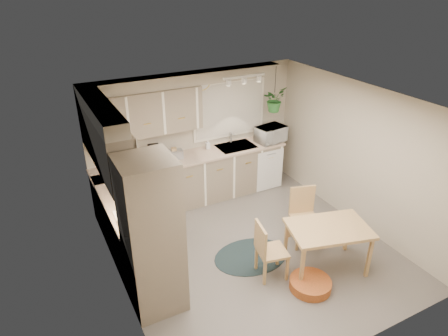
{
  "coord_description": "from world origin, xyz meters",
  "views": [
    {
      "loc": [
        -2.72,
        -4.28,
        3.96
      ],
      "look_at": [
        -0.21,
        0.55,
        1.24
      ],
      "focal_mm": 32.0,
      "sensor_mm": 36.0,
      "label": 1
    }
  ],
  "objects": [
    {
      "name": "floor",
      "position": [
        0.0,
        0.0,
        0.0
      ],
      "size": [
        4.2,
        4.2,
        0.0
      ],
      "primitive_type": "plane",
      "color": "#5E5753",
      "rests_on": "ground"
    },
    {
      "name": "ceiling",
      "position": [
        0.0,
        0.0,
        2.4
      ],
      "size": [
        4.2,
        4.2,
        0.0
      ],
      "primitive_type": "plane",
      "color": "silver",
      "rests_on": "wall_back"
    },
    {
      "name": "wall_back",
      "position": [
        0.0,
        2.1,
        1.2
      ],
      "size": [
        4.0,
        0.04,
        2.4
      ],
      "primitive_type": "cube",
      "color": "#ADA38F",
      "rests_on": "floor"
    },
    {
      "name": "wall_front",
      "position": [
        0.0,
        -2.1,
        1.2
      ],
      "size": [
        4.0,
        0.04,
        2.4
      ],
      "primitive_type": "cube",
      "color": "#ADA38F",
      "rests_on": "floor"
    },
    {
      "name": "wall_left",
      "position": [
        -2.0,
        0.0,
        1.2
      ],
      "size": [
        0.04,
        4.2,
        2.4
      ],
      "primitive_type": "cube",
      "color": "#ADA38F",
      "rests_on": "floor"
    },
    {
      "name": "wall_right",
      "position": [
        2.0,
        0.0,
        1.2
      ],
      "size": [
        0.04,
        4.2,
        2.4
      ],
      "primitive_type": "cube",
      "color": "#ADA38F",
      "rests_on": "floor"
    },
    {
      "name": "base_cab_left",
      "position": [
        -1.7,
        0.88,
        0.45
      ],
      "size": [
        0.6,
        1.85,
        0.9
      ],
      "primitive_type": "cube",
      "color": "gray",
      "rests_on": "floor"
    },
    {
      "name": "base_cab_back",
      "position": [
        -0.2,
        1.8,
        0.45
      ],
      "size": [
        3.6,
        0.6,
        0.9
      ],
      "primitive_type": "cube",
      "color": "gray",
      "rests_on": "floor"
    },
    {
      "name": "counter_left",
      "position": [
        -1.69,
        0.88,
        0.92
      ],
      "size": [
        0.64,
        1.89,
        0.04
      ],
      "primitive_type": "cube",
      "color": "beige",
      "rests_on": "base_cab_left"
    },
    {
      "name": "counter_back",
      "position": [
        -0.2,
        1.79,
        0.92
      ],
      "size": [
        3.64,
        0.64,
        0.04
      ],
      "primitive_type": "cube",
      "color": "beige",
      "rests_on": "base_cab_back"
    },
    {
      "name": "oven_stack",
      "position": [
        -1.68,
        -0.38,
        1.05
      ],
      "size": [
        0.65,
        0.65,
        2.1
      ],
      "primitive_type": "cube",
      "color": "gray",
      "rests_on": "floor"
    },
    {
      "name": "wall_oven_face",
      "position": [
        -1.35,
        -0.38,
        1.05
      ],
      "size": [
        0.02,
        0.56,
        0.58
      ],
      "primitive_type": "cube",
      "color": "silver",
      "rests_on": "oven_stack"
    },
    {
      "name": "upper_cab_left",
      "position": [
        -1.82,
        1.0,
        1.83
      ],
      "size": [
        0.35,
        2.0,
        0.75
      ],
      "primitive_type": "cube",
      "color": "gray",
      "rests_on": "wall_left"
    },
    {
      "name": "upper_cab_back",
      "position": [
        -1.0,
        1.93,
        1.83
      ],
      "size": [
        2.0,
        0.35,
        0.75
      ],
      "primitive_type": "cube",
      "color": "gray",
      "rests_on": "wall_back"
    },
    {
      "name": "soffit_left",
      "position": [
        -1.85,
        1.0,
        2.3
      ],
      "size": [
        0.3,
        2.0,
        0.2
      ],
      "primitive_type": "cube",
      "color": "#ADA38F",
      "rests_on": "wall_left"
    },
    {
      "name": "soffit_back",
      "position": [
        -0.2,
        1.95,
        2.3
      ],
      "size": [
        3.6,
        0.3,
        0.2
      ],
      "primitive_type": "cube",
      "color": "#ADA38F",
      "rests_on": "wall_back"
    },
    {
      "name": "cooktop",
      "position": [
        -1.68,
        0.3,
        0.94
      ],
      "size": [
        0.52,
        0.58,
        0.02
      ],
      "primitive_type": "cube",
      "color": "silver",
      "rests_on": "counter_left"
    },
    {
      "name": "range_hood",
      "position": [
        -1.7,
        0.3,
        1.4
      ],
      "size": [
        0.4,
        0.6,
        0.14
      ],
      "primitive_type": "cube",
      "color": "silver",
      "rests_on": "upper_cab_left"
    },
    {
      "name": "window_blinds",
      "position": [
        0.7,
        2.07,
        1.6
      ],
      "size": [
        1.4,
        0.02,
        1.0
      ],
      "primitive_type": "cube",
      "color": "silver",
      "rests_on": "wall_back"
    },
    {
      "name": "window_frame",
      "position": [
        0.7,
        2.08,
        1.6
      ],
      "size": [
        1.5,
        0.02,
        1.1
      ],
      "primitive_type": "cube",
      "color": "white",
      "rests_on": "wall_back"
    },
    {
      "name": "sink",
      "position": [
        0.7,
        1.8,
        0.9
      ],
      "size": [
        0.7,
        0.48,
        0.1
      ],
      "primitive_type": "cube",
      "color": "#97999E",
      "rests_on": "counter_back"
    },
    {
      "name": "dishwasher_front",
      "position": [
        1.3,
        1.49,
        0.42
      ],
      "size": [
        0.58,
        0.02,
        0.83
      ],
      "primitive_type": "cube",
      "color": "silver",
      "rests_on": "base_cab_back"
    },
    {
      "name": "track_light_bar",
      "position": [
        0.7,
        1.55,
        2.33
      ],
      "size": [
        0.8,
        0.04,
        0.04
      ],
      "primitive_type": "cube",
      "color": "silver",
      "rests_on": "ceiling"
    },
    {
      "name": "wall_clock",
      "position": [
        0.15,
        2.07,
        2.18
      ],
      "size": [
        0.3,
        0.03,
        0.3
      ],
      "primitive_type": "cylinder",
      "rotation": [
        1.57,
        0.0,
        0.0
      ],
      "color": "gold",
      "rests_on": "wall_back"
    },
    {
      "name": "dining_table",
      "position": [
        0.74,
        -0.84,
        0.35
      ],
      "size": [
        1.28,
        1.02,
        0.71
      ],
      "primitive_type": "cube",
      "rotation": [
        0.0,
        0.0,
        -0.26
      ],
      "color": "tan",
      "rests_on": "floor"
    },
    {
      "name": "chair_left",
      "position": [
        -0.05,
        -0.62,
        0.44
      ],
      "size": [
        0.48,
        0.48,
        0.88
      ],
      "primitive_type": "cube",
      "rotation": [
        0.0,
        0.0,
        -1.77
      ],
      "color": "tan",
      "rests_on": "floor"
    },
    {
      "name": "chair_back",
      "position": [
        0.84,
        -0.21,
        0.46
      ],
      "size": [
        0.54,
        0.54,
        0.92
      ],
      "primitive_type": "cube",
      "rotation": [
        0.0,
        0.0,
        2.86
      ],
      "color": "tan",
      "rests_on": "floor"
    },
    {
      "name": "braided_rug",
      "position": [
        -0.1,
        -0.14,
        0.01
      ],
      "size": [
        1.22,
        0.96,
        0.01
      ],
      "primitive_type": "ellipsoid",
      "rotation": [
        0.0,
        0.0,
        -0.08
      ],
      "color": "black",
      "rests_on": "floor"
    },
    {
      "name": "pet_bed",
      "position": [
        0.28,
        -1.1,
        0.07
      ],
      "size": [
        0.74,
        0.74,
        0.13
      ],
      "primitive_type": "cylinder",
      "rotation": [
        0.0,
        0.0,
        0.35
      ],
      "color": "#C45527",
      "rests_on": "floor"
    },
    {
      "name": "microwave",
      "position": [
        1.41,
        1.7,
        1.13
      ],
      "size": [
        0.61,
        0.4,
        0.38
      ],
      "primitive_type": "imported",
      "rotation": [
        0.0,
        0.0,
        0.17
      ],
      "color": "silver",
      "rests_on": "counter_back"
    },
    {
      "name": "soap_bottle",
      "position": [
        0.18,
        1.95,
        0.98
      ],
      "size": [
        0.09,
        0.18,
        0.08
      ],
      "primitive_type": "imported",
      "rotation": [
        0.0,
        0.0,
        -0.07
      ],
      "color": "silver",
      "rests_on": "counter_back"
    },
    {
      "name": "hanging_plant",
      "position": [
        1.45,
        1.7,
        1.73
      ],
      "size": [
        0.56,
        0.59,
        0.36
      ],
      "primitive_type": "imported",
      "rotation": [
        0.0,
        0.0,
        0.4
      ],
      "color": "#29682B",
      "rests_on": "ceiling"
    },
    {
      "name": "coffee_maker",
      "position": [
        -0.9,
        1.8,
        1.11
      ],
      "size": [
        0.21,
        0.25,
        0.33
      ],
      "primitive_type": "cube",
      "rotation": [
        0.0,
        0.0,
        -0.12
      ],
      "color": "black",
      "rests_on": "counter_back"
    },
    {
      "name": "toaster",
      "position": [
        -0.52,
        1.82,
        1.02
      ],
      "size": [
        0.27,
        0.17,
        0.16
      ],
      "primitive_type": "cube",
      "rotation": [
        0.0,
        0.0,
        -0.09
      ],
      "color": "#97999E",
      "rests_on": "counter_back"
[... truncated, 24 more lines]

